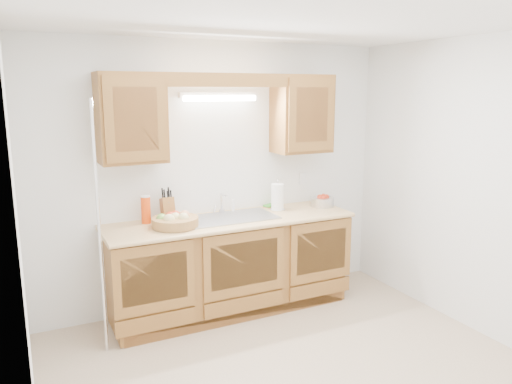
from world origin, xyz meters
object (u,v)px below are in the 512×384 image
knife_block (168,209)px  paper_towel (278,197)px  apple_bowl (322,201)px  fruit_basket (175,220)px

knife_block → paper_towel: 1.08m
apple_bowl → knife_block: bearing=175.6°
fruit_basket → knife_block: (0.00, 0.22, 0.06)m
knife_block → apple_bowl: 1.58m
fruit_basket → paper_towel: 1.09m
fruit_basket → apple_bowl: bearing=3.5°
fruit_basket → paper_towel: paper_towel is taller
fruit_basket → apple_bowl: 1.57m
fruit_basket → apple_bowl: size_ratio=1.79×
apple_bowl → fruit_basket: bearing=-176.5°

